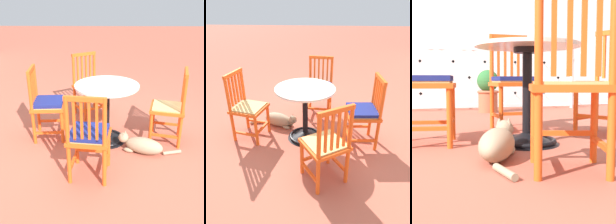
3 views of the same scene
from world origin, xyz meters
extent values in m
plane|color=#AD5642|center=(0.00, 0.00, 0.00)|extent=(24.00, 24.00, 0.00)
cone|color=black|center=(0.05, 0.12, 0.05)|extent=(0.48, 0.48, 0.10)
torus|color=black|center=(0.05, 0.12, 0.03)|extent=(0.44, 0.44, 0.04)
cylinder|color=black|center=(0.05, 0.12, 0.37)|extent=(0.07, 0.07, 0.66)
cylinder|color=black|center=(0.05, 0.12, 0.68)|extent=(0.20, 0.20, 0.04)
cylinder|color=silver|center=(0.05, 0.12, 0.72)|extent=(0.76, 0.76, 0.02)
cylinder|color=#EA5619|center=(-0.05, -0.41, 0.23)|extent=(0.04, 0.04, 0.45)
cylinder|color=#EA5619|center=(0.28, -0.49, 0.23)|extent=(0.04, 0.04, 0.45)
cylinder|color=#EA5619|center=(-0.14, -0.74, 0.46)|extent=(0.04, 0.04, 0.91)
cylinder|color=#EA5619|center=(0.19, -0.82, 0.46)|extent=(0.04, 0.04, 0.91)
cube|color=#EA5619|center=(-0.10, -0.58, 0.14)|extent=(0.11, 0.34, 0.03)
cube|color=#EA5619|center=(0.23, -0.66, 0.14)|extent=(0.11, 0.34, 0.03)
cube|color=#EA5619|center=(0.11, -0.45, 0.17)|extent=(0.34, 0.11, 0.03)
cube|color=#EA5619|center=(0.07, -0.62, 0.43)|extent=(0.48, 0.48, 0.04)
cube|color=tan|center=(0.07, -0.62, 0.45)|extent=(0.42, 0.42, 0.02)
cube|color=#EA5619|center=(-0.07, -0.76, 0.68)|extent=(0.03, 0.03, 0.39)
cube|color=#EA5619|center=(0.00, -0.78, 0.68)|extent=(0.03, 0.03, 0.39)
cube|color=#EA5619|center=(0.06, -0.79, 0.68)|extent=(0.03, 0.03, 0.39)
cube|color=#EA5619|center=(0.13, -0.81, 0.68)|extent=(0.03, 0.03, 0.39)
cube|color=#EA5619|center=(0.03, -0.78, 0.89)|extent=(0.38, 0.12, 0.04)
cylinder|color=#EA5619|center=(0.75, 0.13, 0.23)|extent=(0.04, 0.04, 0.45)
cylinder|color=#EA5619|center=(0.58, 0.42, 0.23)|extent=(0.04, 0.04, 0.45)
cylinder|color=#EA5619|center=(1.04, 0.31, 0.46)|extent=(0.04, 0.04, 0.91)
cylinder|color=#EA5619|center=(0.86, 0.60, 0.46)|extent=(0.04, 0.04, 0.91)
cube|color=#EA5619|center=(0.90, 0.22, 0.14)|extent=(0.30, 0.20, 0.03)
cube|color=#EA5619|center=(0.72, 0.51, 0.14)|extent=(0.30, 0.20, 0.03)
cube|color=#EA5619|center=(0.66, 0.28, 0.17)|extent=(0.20, 0.30, 0.03)
cube|color=#EA5619|center=(0.81, 0.37, 0.43)|extent=(0.55, 0.55, 0.04)
cube|color=tan|center=(0.81, 0.37, 0.45)|extent=(0.48, 0.48, 0.02)
cube|color=#EA5619|center=(1.01, 0.37, 0.68)|extent=(0.03, 0.03, 0.39)
cube|color=#EA5619|center=(0.97, 0.43, 0.68)|extent=(0.03, 0.03, 0.39)
cube|color=#EA5619|center=(0.94, 0.48, 0.68)|extent=(0.03, 0.03, 0.39)
cube|color=#EA5619|center=(0.90, 0.54, 0.68)|extent=(0.03, 0.03, 0.39)
cube|color=#EA5619|center=(0.95, 0.46, 0.89)|extent=(0.23, 0.34, 0.04)
cylinder|color=#EA5619|center=(0.31, 0.68, 0.23)|extent=(0.04, 0.04, 0.45)
cylinder|color=#EA5619|center=(-0.03, 0.66, 0.23)|extent=(0.04, 0.04, 0.45)
cylinder|color=#EA5619|center=(0.28, 1.02, 0.46)|extent=(0.04, 0.04, 0.91)
cylinder|color=#EA5619|center=(-0.06, 0.99, 0.46)|extent=(0.04, 0.04, 0.91)
cube|color=#EA5619|center=(0.29, 0.85, 0.14)|extent=(0.05, 0.34, 0.03)
cube|color=#EA5619|center=(-0.04, 0.82, 0.14)|extent=(0.05, 0.34, 0.03)
cube|color=#EA5619|center=(0.14, 0.67, 0.17)|extent=(0.34, 0.05, 0.03)
cube|color=#EA5619|center=(0.13, 0.84, 0.43)|extent=(0.43, 0.43, 0.04)
cube|color=tan|center=(0.13, 0.84, 0.45)|extent=(0.37, 0.37, 0.02)
cube|color=#EA5619|center=(0.22, 1.01, 0.68)|extent=(0.03, 0.02, 0.39)
cube|color=#EA5619|center=(0.15, 1.01, 0.68)|extent=(0.03, 0.02, 0.39)
cube|color=#EA5619|center=(0.08, 1.00, 0.68)|extent=(0.03, 0.02, 0.39)
cube|color=#EA5619|center=(0.01, 1.00, 0.68)|extent=(0.03, 0.02, 0.39)
cube|color=#EA5619|center=(0.11, 1.01, 0.89)|extent=(0.38, 0.06, 0.04)
cube|color=navy|center=(0.13, 0.84, 0.48)|extent=(0.38, 0.38, 0.04)
cylinder|color=#EA5619|center=(-0.47, 0.43, 0.23)|extent=(0.04, 0.04, 0.45)
cylinder|color=#EA5619|center=(-0.51, 0.09, 0.23)|extent=(0.04, 0.04, 0.45)
cylinder|color=#EA5619|center=(-0.80, 0.47, 0.46)|extent=(0.04, 0.04, 0.91)
cylinder|color=#EA5619|center=(-0.84, 0.13, 0.46)|extent=(0.04, 0.04, 0.91)
cube|color=#EA5619|center=(-0.64, 0.45, 0.14)|extent=(0.34, 0.07, 0.03)
cube|color=#EA5619|center=(-0.67, 0.11, 0.14)|extent=(0.34, 0.07, 0.03)
cube|color=#EA5619|center=(-0.49, 0.26, 0.17)|extent=(0.07, 0.34, 0.03)
cube|color=#EA5619|center=(-0.65, 0.28, 0.43)|extent=(0.44, 0.44, 0.04)
cube|color=tan|center=(-0.65, 0.28, 0.45)|extent=(0.39, 0.39, 0.02)
cube|color=#EA5619|center=(-0.81, 0.40, 0.68)|extent=(0.02, 0.03, 0.39)
cube|color=#EA5619|center=(-0.82, 0.34, 0.68)|extent=(0.02, 0.03, 0.39)
cube|color=#EA5619|center=(-0.83, 0.27, 0.68)|extent=(0.02, 0.03, 0.39)
cube|color=#EA5619|center=(-0.84, 0.20, 0.68)|extent=(0.02, 0.03, 0.39)
cube|color=#EA5619|center=(-0.82, 0.30, 0.89)|extent=(0.07, 0.38, 0.04)
cube|color=navy|center=(-0.65, 0.28, 0.48)|extent=(0.40, 0.40, 0.04)
ellipsoid|color=#9E896B|center=(-0.25, -0.32, 0.10)|extent=(0.35, 0.48, 0.19)
ellipsoid|color=silver|center=(-0.21, -0.22, 0.08)|extent=(0.21, 0.22, 0.14)
sphere|color=#9E896B|center=(-0.16, -0.08, 0.15)|extent=(0.12, 0.12, 0.12)
ellipsoid|color=silver|center=(-0.14, -0.04, 0.14)|extent=(0.06, 0.06, 0.04)
cone|color=#9E896B|center=(-0.19, -0.08, 0.20)|extent=(0.04, 0.04, 0.04)
cone|color=#9E896B|center=(-0.13, -0.11, 0.20)|extent=(0.04, 0.04, 0.04)
ellipsoid|color=#9E896B|center=(-0.24, -0.14, 0.03)|extent=(0.10, 0.13, 0.05)
ellipsoid|color=#9E896B|center=(-0.14, -0.18, 0.03)|extent=(0.10, 0.13, 0.05)
cylinder|color=#9E896B|center=(-0.27, -0.64, 0.02)|extent=(0.09, 0.22, 0.04)
camera|label=1|loc=(-2.99, 0.11, 1.74)|focal=43.96mm
camera|label=2|loc=(2.67, 0.32, 1.78)|focal=36.46mm
camera|label=3|loc=(-0.60, -2.17, 0.47)|focal=52.47mm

